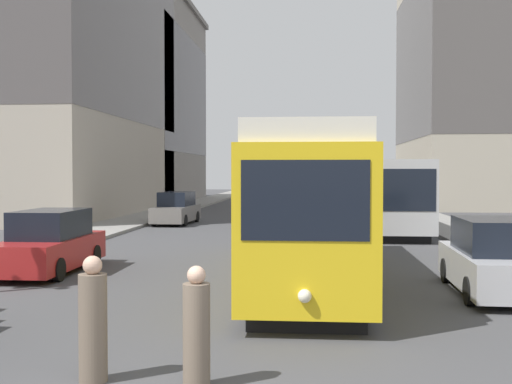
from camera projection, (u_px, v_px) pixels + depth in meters
The scene contains 12 objects.
sidewalk_left at pixel (172, 210), 47.77m from camera, with size 3.05×120.00×0.15m, color gray.
sidewalk_right at pixel (410, 211), 46.24m from camera, with size 3.05×120.00×0.15m, color gray.
streetcar at pixel (308, 202), 17.37m from camera, with size 2.68×13.18×3.89m.
transit_bus at pixel (389, 192), 31.28m from camera, with size 2.61×11.71×3.45m.
parked_car_left_near at pixel (176, 209), 35.89m from camera, with size 2.02×4.91×1.82m.
parked_car_right_far at pixel (494, 259), 15.23m from camera, with size 2.01×4.82×1.82m.
parked_car_left_far at pixel (50, 244), 18.54m from camera, with size 1.92×4.78×1.82m.
pedestrian_crossing_near at pixel (93, 323), 8.86m from camera, with size 0.40×0.40×1.77m.
pedestrian_crossing_far at pixel (197, 331), 8.61m from camera, with size 0.37×0.37×1.66m.
building_left_corner at pixel (29, 22), 44.00m from camera, with size 15.72×24.34×25.96m.
building_left_midblock at pixel (114, 100), 62.49m from camera, with size 15.47×21.01×19.55m.
building_right_corner at pixel (492, 68), 55.09m from camera, with size 14.41×20.22×23.33m.
Camera 1 is at (1.61, -6.98, 2.93)m, focal length 44.62 mm.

